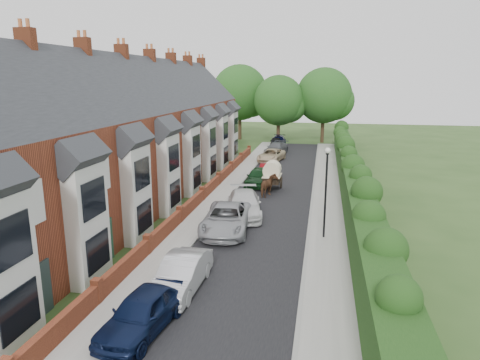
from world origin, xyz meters
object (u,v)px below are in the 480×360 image
object	(u,v)px
car_silver_a	(182,274)
car_white	(244,204)
car_beige	(271,155)
car_silver_b	(226,219)
car_green	(258,177)
car_black	(276,142)
horse_cart	(272,173)
lamppost	(326,182)
car_navy	(142,312)
car_red	(268,171)
horse	(269,186)
car_grey	(276,148)

from	to	relation	value
car_silver_a	car_white	bearing A→B (deg)	87.15
car_white	car_beige	world-z (taller)	car_white
car_silver_b	car_white	world-z (taller)	car_silver_b
car_green	car_beige	distance (m)	10.96
car_black	horse_cart	distance (m)	22.82
car_silver_a	lamppost	bearing A→B (deg)	51.85
car_silver_b	car_white	size ratio (longest dim) A/B	1.06
car_navy	car_green	bearing A→B (deg)	95.85
car_silver_b	car_black	distance (m)	32.90
car_silver_a	car_green	distance (m)	18.73
horse_cart	car_white	bearing A→B (deg)	-97.92
car_silver_a	car_black	size ratio (longest dim) A/B	1.18
car_silver_a	car_beige	bearing A→B (deg)	90.81
car_silver_a	car_red	world-z (taller)	car_silver_a
car_silver_a	car_silver_b	world-z (taller)	car_silver_b
car_white	car_navy	bearing A→B (deg)	-106.54
car_red	horse	xyz separation A→B (m)	(0.84, -5.94, 0.16)
car_red	horse_cart	bearing A→B (deg)	-77.89
car_navy	car_red	bearing A→B (deg)	95.05
car_black	horse_cart	world-z (taller)	horse_cart
car_green	car_silver_a	bearing A→B (deg)	-86.81
car_red	car_beige	xyz separation A→B (m)	(-0.70, 8.31, 0.00)
car_beige	car_green	bearing A→B (deg)	-78.56
car_green	car_beige	bearing A→B (deg)	95.84
lamppost	car_beige	size ratio (longest dim) A/B	1.09
car_navy	car_white	world-z (taller)	car_white
lamppost	car_black	xyz separation A→B (m)	(-6.37, 33.06, -2.66)
lamppost	car_black	bearing A→B (deg)	100.90
car_silver_a	horse_cart	bearing A→B (deg)	85.57
car_silver_b	car_green	world-z (taller)	car_silver_b
horse_cart	car_silver_b	bearing A→B (deg)	-98.10
car_beige	car_grey	distance (m)	4.64
lamppost	horse	world-z (taller)	lamppost
car_beige	car_black	distance (m)	10.57
car_red	car_grey	size ratio (longest dim) A/B	0.83
car_white	car_black	world-z (taller)	car_white
car_grey	car_black	distance (m)	5.95
car_navy	car_white	bearing A→B (deg)	93.32
car_navy	horse	distance (m)	18.73
car_silver_a	car_grey	xyz separation A→B (m)	(0.20, 34.33, -0.03)
car_silver_b	horse_cart	bearing A→B (deg)	77.59
car_navy	car_green	world-z (taller)	car_green
car_black	car_silver_b	bearing A→B (deg)	-93.04
car_silver_b	car_black	size ratio (longest dim) A/B	1.51
car_red	car_silver_a	bearing A→B (deg)	-92.60
car_grey	car_red	bearing A→B (deg)	-76.64
horse_cart	car_silver_a	bearing A→B (deg)	-95.58
car_navy	horse_cart	bearing A→B (deg)	92.20
horse_cart	car_beige	bearing A→B (deg)	97.22
car_green	lamppost	bearing A→B (deg)	-60.27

